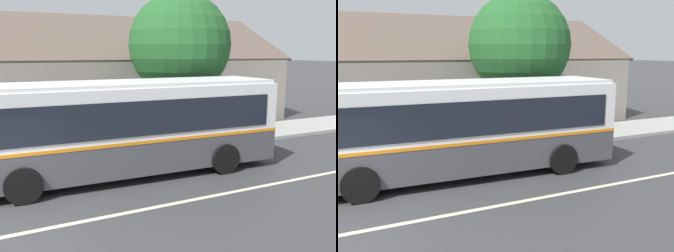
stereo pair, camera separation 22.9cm
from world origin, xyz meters
TOP-DOWN VIEW (x-y plane):
  - ground_plane at (0.00, 0.00)m, footprint 300.00×300.00m
  - lane_divider_stripe at (0.00, 0.00)m, footprint 60.00×0.16m
  - community_building at (2.43, 13.74)m, footprint 27.52×10.47m
  - transit_bus at (3.48, 2.90)m, footprint 10.81×3.04m
  - bench_down_street at (2.22, 5.33)m, footprint 1.56×0.51m
  - street_tree_primary at (7.75, 6.71)m, footprint 4.56×4.56m
  - bus_stop_sign at (9.71, 4.99)m, footprint 0.36×0.07m

SIDE VIEW (x-z plane):
  - ground_plane at x=0.00m, z-range 0.00..0.00m
  - lane_divider_stripe at x=0.00m, z-range 0.00..0.01m
  - bench_down_street at x=2.22m, z-range 0.09..1.03m
  - transit_bus at x=3.48m, z-range 0.12..3.15m
  - bus_stop_sign at x=9.71m, z-range 0.44..2.84m
  - community_building at x=2.43m, z-range -1.64..5.47m
  - street_tree_primary at x=7.75m, z-range 0.99..7.54m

